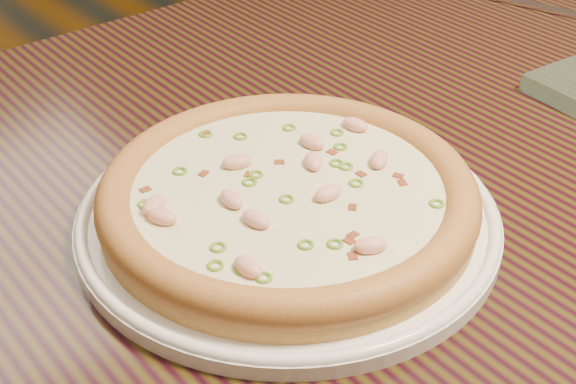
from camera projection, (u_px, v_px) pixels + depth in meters
ground at (279, 327)px, 1.60m from camera, size 9.00×9.00×0.00m
hero_table at (353, 235)px, 0.77m from camera, size 1.20×0.80×0.75m
plate at (288, 215)px, 0.62m from camera, size 0.33×0.33×0.02m
pizza at (288, 195)px, 0.61m from camera, size 0.29×0.29×0.03m
fork at (532, 5)px, 0.99m from camera, size 0.07×0.17×0.00m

